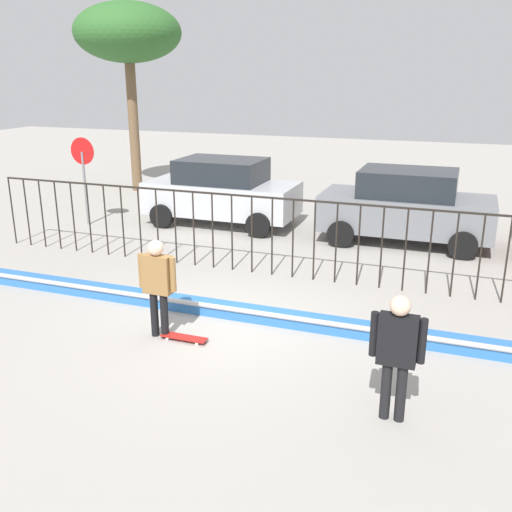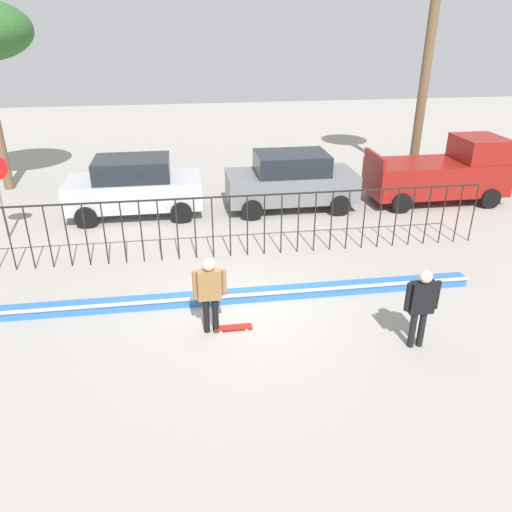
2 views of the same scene
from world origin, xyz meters
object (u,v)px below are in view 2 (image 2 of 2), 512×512
(skateboard, at_px, (233,327))
(parked_car_gray, at_px, (291,180))
(skateboarder, at_px, (210,289))
(parked_car_silver, at_px, (134,186))
(pickup_truck, at_px, (443,172))
(camera_operator, at_px, (421,302))

(skateboard, distance_m, parked_car_gray, 7.70)
(skateboard, bearing_deg, skateboarder, -176.42)
(parked_car_gray, bearing_deg, skateboarder, -113.72)
(parked_car_silver, distance_m, parked_car_gray, 5.18)
(skateboard, relative_size, parked_car_gray, 0.19)
(skateboarder, height_order, pickup_truck, pickup_truck)
(skateboard, distance_m, pickup_truck, 10.81)
(camera_operator, distance_m, pickup_truck, 9.36)
(parked_car_silver, distance_m, pickup_truck, 10.56)
(pickup_truck, bearing_deg, parked_car_gray, -177.11)
(parked_car_gray, xyz_separation_m, pickup_truck, (5.39, -0.08, 0.06))
(parked_car_gray, bearing_deg, pickup_truck, -0.39)
(camera_operator, distance_m, parked_car_gray, 8.26)
(skateboard, bearing_deg, parked_car_silver, 114.75)
(skateboard, xyz_separation_m, pickup_truck, (8.12, 7.06, 0.98))
(parked_car_silver, bearing_deg, skateboard, -73.78)
(skateboarder, bearing_deg, skateboard, 12.20)
(skateboarder, height_order, parked_car_silver, parked_car_silver)
(parked_car_silver, height_order, parked_car_gray, same)
(camera_operator, xyz_separation_m, parked_car_silver, (-5.96, 8.33, -0.04))
(skateboarder, distance_m, parked_car_silver, 7.49)
(skateboard, relative_size, pickup_truck, 0.17)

